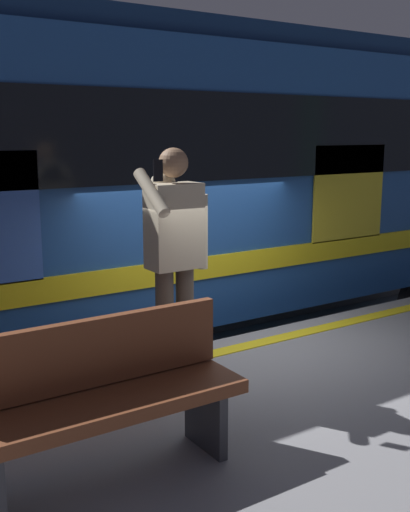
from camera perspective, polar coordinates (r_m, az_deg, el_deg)
The scene contains 9 objects.
ground_plane at distance 6.46m, azimuth 2.46°, elevation -16.82°, with size 24.74×24.74×0.00m, color #4C4742.
platform at distance 4.90m, azimuth 17.43°, elevation -19.76°, with size 14.28×4.06×1.11m, color gray.
safety_line at distance 5.78m, azimuth 4.31°, elevation -8.18°, with size 14.00×0.16×0.01m, color yellow.
track_rail_near at distance 7.59m, azimuth -4.44°, elevation -11.69°, with size 18.57×0.08×0.16m, color slate.
track_rail_far at distance 8.79m, azimuth -9.03°, elevation -8.52°, with size 18.57×0.08×0.16m, color slate.
train_carriage at distance 7.66m, azimuth -6.97°, elevation 7.74°, with size 12.73×3.01×4.07m.
passenger at distance 4.66m, azimuth -2.88°, elevation 0.82°, with size 0.57×0.55×1.83m.
handbag at distance 4.71m, azimuth -8.86°, elevation -10.86°, with size 0.32×0.29×0.36m.
bench at distance 3.59m, azimuth -9.48°, elevation -12.50°, with size 1.63×0.44×0.90m.
Camera 1 is at (3.35, 4.60, 3.05)m, focal length 43.29 mm.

